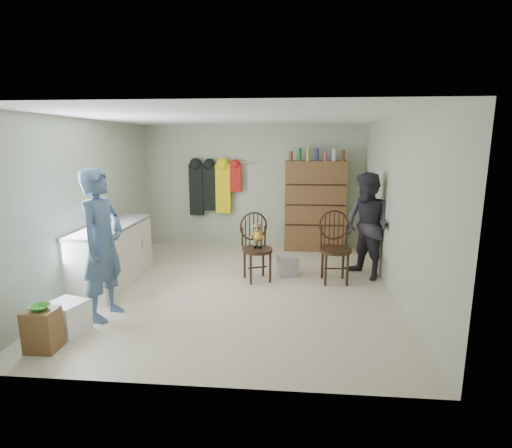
# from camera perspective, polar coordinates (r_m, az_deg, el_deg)

# --- Properties ---
(ground_plane) EXTENTS (5.00, 5.00, 0.00)m
(ground_plane) POSITION_cam_1_polar(r_m,az_deg,el_deg) (6.13, -2.53, -9.07)
(ground_plane) COLOR beige
(ground_plane) RESTS_ON ground
(room_walls) EXTENTS (5.00, 5.00, 5.00)m
(room_walls) POSITION_cam_1_polar(r_m,az_deg,el_deg) (6.29, -2.02, 6.27)
(room_walls) COLOR #B2B89A
(room_walls) RESTS_ON ground
(counter) EXTENTS (0.64, 1.86, 0.94)m
(counter) POSITION_cam_1_polar(r_m,az_deg,el_deg) (6.52, -19.85, -4.12)
(counter) COLOR silver
(counter) RESTS_ON ground
(stool) EXTENTS (0.32, 0.27, 0.45)m
(stool) POSITION_cam_1_polar(r_m,az_deg,el_deg) (4.90, -28.21, -13.19)
(stool) COLOR brown
(stool) RESTS_ON ground
(bowl) EXTENTS (0.20, 0.20, 0.05)m
(bowl) POSITION_cam_1_polar(r_m,az_deg,el_deg) (4.80, -28.50, -10.45)
(bowl) COLOR green
(bowl) RESTS_ON stool
(plastic_tub) EXTENTS (0.47, 0.46, 0.37)m
(plastic_tub) POSITION_cam_1_polar(r_m,az_deg,el_deg) (5.22, -25.36, -11.92)
(plastic_tub) COLOR white
(plastic_tub) RESTS_ON ground
(chair_front) EXTENTS (0.63, 0.63, 1.08)m
(chair_front) POSITION_cam_1_polar(r_m,az_deg,el_deg) (6.31, 0.03, -2.63)
(chair_front) COLOR black
(chair_front) RESTS_ON ground
(chair_far) EXTENTS (0.53, 0.53, 1.12)m
(chair_far) POSITION_cam_1_polar(r_m,az_deg,el_deg) (6.37, 11.19, -2.82)
(chair_far) COLOR black
(chair_far) RESTS_ON ground
(striped_bag) EXTENTS (0.38, 0.33, 0.34)m
(striped_bag) POSITION_cam_1_polar(r_m,az_deg,el_deg) (6.61, 4.55, -5.98)
(striped_bag) COLOR #E57275
(striped_bag) RESTS_ON ground
(person_left) EXTENTS (0.54, 0.74, 1.88)m
(person_left) POSITION_cam_1_polar(r_m,az_deg,el_deg) (5.24, -21.10, -2.75)
(person_left) COLOR #455E7E
(person_left) RESTS_ON ground
(person_right) EXTENTS (1.00, 1.05, 1.70)m
(person_right) POSITION_cam_1_polar(r_m,az_deg,el_deg) (6.59, 15.57, -0.29)
(person_right) COLOR #2D2B33
(person_right) RESTS_ON ground
(dresser) EXTENTS (1.20, 0.39, 2.07)m
(dresser) POSITION_cam_1_polar(r_m,az_deg,el_deg) (8.09, 8.41, 2.62)
(dresser) COLOR brown
(dresser) RESTS_ON ground
(coat_rack) EXTENTS (1.42, 0.12, 1.09)m
(coat_rack) POSITION_cam_1_polar(r_m,az_deg,el_deg) (8.27, -6.14, 5.24)
(coat_rack) COLOR #99999E
(coat_rack) RESTS_ON ground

